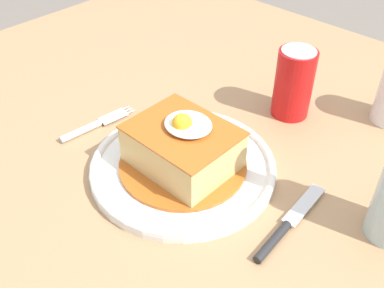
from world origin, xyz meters
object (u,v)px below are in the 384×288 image
(knife, at_px, (282,230))
(soda_can, at_px, (294,83))
(main_plate, at_px, (183,166))
(fork, at_px, (92,126))

(knife, relative_size, soda_can, 1.34)
(main_plate, relative_size, knife, 1.70)
(knife, distance_m, soda_can, 0.29)
(main_plate, bearing_deg, fork, -169.94)
(main_plate, relative_size, fork, 1.99)
(fork, height_order, soda_can, soda_can)
(knife, bearing_deg, soda_can, 121.87)
(main_plate, distance_m, fork, 0.19)
(main_plate, bearing_deg, soda_can, 82.44)
(fork, distance_m, soda_can, 0.35)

